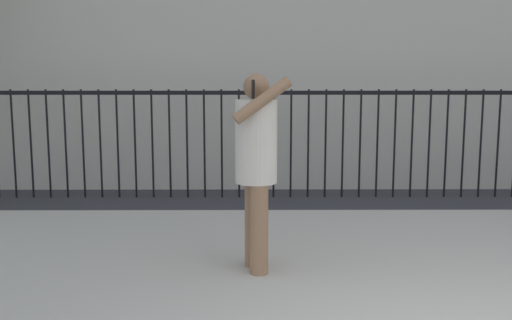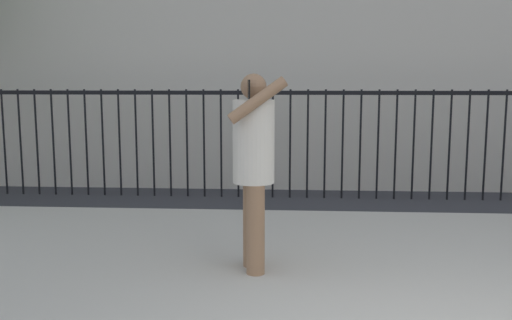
# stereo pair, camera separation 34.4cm
# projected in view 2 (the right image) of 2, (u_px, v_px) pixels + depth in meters

# --- Properties ---
(sidewalk) EXTENTS (28.00, 4.40, 0.15)m
(sidewalk) POSITION_uv_depth(u_px,v_px,m) (427.00, 282.00, 4.62)
(sidewalk) COLOR #B2ADA3
(sidewalk) RESTS_ON ground
(iron_fence) EXTENTS (12.03, 0.04, 1.60)m
(iron_fence) POSITION_uv_depth(u_px,v_px,m) (369.00, 130.00, 8.15)
(iron_fence) COLOR black
(iron_fence) RESTS_ON ground
(pedestrian_on_phone) EXTENTS (0.49, 0.70, 1.62)m
(pedestrian_on_phone) POSITION_uv_depth(u_px,v_px,m) (253.00, 158.00, 4.60)
(pedestrian_on_phone) COLOR #936B4C
(pedestrian_on_phone) RESTS_ON sidewalk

